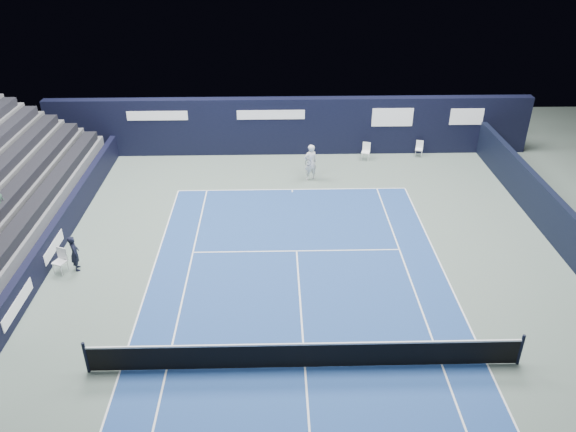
{
  "coord_description": "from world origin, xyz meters",
  "views": [
    {
      "loc": [
        -0.82,
        -12.38,
        12.12
      ],
      "look_at": [
        -0.33,
        6.95,
        1.3
      ],
      "focal_mm": 35.0,
      "sensor_mm": 36.0,
      "label": 1
    }
  ],
  "objects_px": {
    "folding_chair_back_a": "(366,150)",
    "tennis_net": "(305,355)",
    "tennis_player": "(310,162)",
    "folding_chair_back_b": "(419,147)",
    "line_judge_chair": "(61,259)"
  },
  "relations": [
    {
      "from": "folding_chair_back_a",
      "to": "tennis_net",
      "type": "height_order",
      "value": "tennis_net"
    },
    {
      "from": "tennis_net",
      "to": "tennis_player",
      "type": "bearing_deg",
      "value": 85.88
    },
    {
      "from": "folding_chair_back_b",
      "to": "line_judge_chair",
      "type": "relative_size",
      "value": 0.89
    },
    {
      "from": "folding_chair_back_b",
      "to": "tennis_player",
      "type": "bearing_deg",
      "value": -137.97
    },
    {
      "from": "tennis_net",
      "to": "line_judge_chair",
      "type": "bearing_deg",
      "value": 149.31
    },
    {
      "from": "line_judge_chair",
      "to": "folding_chair_back_a",
      "type": "bearing_deg",
      "value": 61.77
    },
    {
      "from": "folding_chair_back_a",
      "to": "tennis_net",
      "type": "distance_m",
      "value": 15.97
    },
    {
      "from": "tennis_net",
      "to": "tennis_player",
      "type": "distance_m",
      "value": 13.06
    },
    {
      "from": "folding_chair_back_b",
      "to": "tennis_net",
      "type": "relative_size",
      "value": 0.07
    },
    {
      "from": "line_judge_chair",
      "to": "tennis_player",
      "type": "xyz_separation_m",
      "value": [
        9.78,
        7.78,
        0.37
      ]
    },
    {
      "from": "line_judge_chair",
      "to": "tennis_net",
      "type": "xyz_separation_m",
      "value": [
        8.84,
        -5.25,
        -0.05
      ]
    },
    {
      "from": "line_judge_chair",
      "to": "tennis_player",
      "type": "distance_m",
      "value": 12.5
    },
    {
      "from": "line_judge_chair",
      "to": "tennis_player",
      "type": "relative_size",
      "value": 0.53
    },
    {
      "from": "folding_chair_back_a",
      "to": "tennis_player",
      "type": "xyz_separation_m",
      "value": [
        -3.14,
        -2.43,
        0.39
      ]
    },
    {
      "from": "folding_chair_back_b",
      "to": "tennis_player",
      "type": "xyz_separation_m",
      "value": [
        -6.11,
        -2.82,
        0.43
      ]
    }
  ]
}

